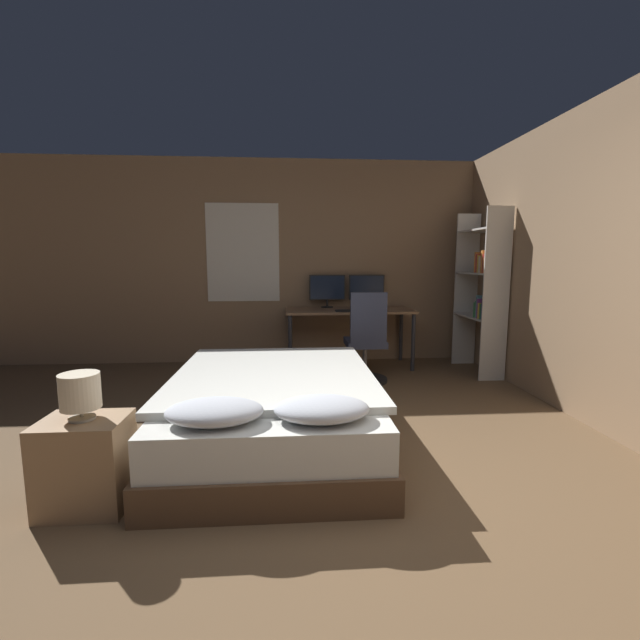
{
  "coord_description": "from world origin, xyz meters",
  "views": [
    {
      "loc": [
        -0.36,
        -1.93,
        1.38
      ],
      "look_at": [
        -0.03,
        2.55,
        0.75
      ],
      "focal_mm": 24.0,
      "sensor_mm": 36.0,
      "label": 1
    }
  ],
  "objects_px": {
    "nightstand": "(86,464)",
    "bedside_lamp": "(80,392)",
    "desk": "(349,316)",
    "monitor_left": "(327,289)",
    "bookshelf": "(483,285)",
    "bed": "(274,409)",
    "keyboard": "(352,311)",
    "monitor_right": "(367,289)",
    "office_chair": "(366,347)",
    "computer_mouse": "(376,310)"
  },
  "relations": [
    {
      "from": "bed",
      "to": "monitor_right",
      "type": "relative_size",
      "value": 4.39
    },
    {
      "from": "bed",
      "to": "bookshelf",
      "type": "distance_m",
      "value": 3.18
    },
    {
      "from": "bed",
      "to": "office_chair",
      "type": "bearing_deg",
      "value": 57.66
    },
    {
      "from": "desk",
      "to": "bookshelf",
      "type": "bearing_deg",
      "value": -16.66
    },
    {
      "from": "monitor_left",
      "to": "monitor_right",
      "type": "relative_size",
      "value": 1.0
    },
    {
      "from": "desk",
      "to": "monitor_left",
      "type": "bearing_deg",
      "value": 137.94
    },
    {
      "from": "bedside_lamp",
      "to": "monitor_left",
      "type": "distance_m",
      "value": 3.74
    },
    {
      "from": "monitor_right",
      "to": "bookshelf",
      "type": "height_order",
      "value": "bookshelf"
    },
    {
      "from": "monitor_right",
      "to": "keyboard",
      "type": "relative_size",
      "value": 1.16
    },
    {
      "from": "monitor_left",
      "to": "bookshelf",
      "type": "height_order",
      "value": "bookshelf"
    },
    {
      "from": "bed",
      "to": "monitor_left",
      "type": "xyz_separation_m",
      "value": [
        0.63,
        2.55,
        0.74
      ]
    },
    {
      "from": "desk",
      "to": "monitor_right",
      "type": "xyz_separation_m",
      "value": [
        0.27,
        0.24,
        0.33
      ]
    },
    {
      "from": "monitor_right",
      "to": "computer_mouse",
      "type": "xyz_separation_m",
      "value": [
        0.03,
        -0.48,
        -0.23
      ]
    },
    {
      "from": "desk",
      "to": "computer_mouse",
      "type": "distance_m",
      "value": 0.39
    },
    {
      "from": "bedside_lamp",
      "to": "bookshelf",
      "type": "height_order",
      "value": "bookshelf"
    },
    {
      "from": "bedside_lamp",
      "to": "monitor_right",
      "type": "xyz_separation_m",
      "value": [
        2.18,
        3.34,
        0.33
      ]
    },
    {
      "from": "nightstand",
      "to": "computer_mouse",
      "type": "xyz_separation_m",
      "value": [
        2.21,
        2.86,
        0.51
      ]
    },
    {
      "from": "computer_mouse",
      "to": "office_chair",
      "type": "xyz_separation_m",
      "value": [
        -0.21,
        -0.53,
        -0.36
      ]
    },
    {
      "from": "bed",
      "to": "monitor_right",
      "type": "distance_m",
      "value": 2.9
    },
    {
      "from": "desk",
      "to": "keyboard",
      "type": "xyz_separation_m",
      "value": [
        0.0,
        -0.24,
        0.09
      ]
    },
    {
      "from": "bed",
      "to": "desk",
      "type": "relative_size",
      "value": 1.28
    },
    {
      "from": "monitor_left",
      "to": "monitor_right",
      "type": "distance_m",
      "value": 0.53
    },
    {
      "from": "bed",
      "to": "monitor_left",
      "type": "relative_size",
      "value": 4.39
    },
    {
      "from": "keyboard",
      "to": "computer_mouse",
      "type": "xyz_separation_m",
      "value": [
        0.29,
        0.0,
        0.01
      ]
    },
    {
      "from": "keyboard",
      "to": "desk",
      "type": "bearing_deg",
      "value": 90.0
    },
    {
      "from": "office_chair",
      "to": "keyboard",
      "type": "bearing_deg",
      "value": 98.92
    },
    {
      "from": "nightstand",
      "to": "bedside_lamp",
      "type": "height_order",
      "value": "bedside_lamp"
    },
    {
      "from": "computer_mouse",
      "to": "office_chair",
      "type": "relative_size",
      "value": 0.07
    },
    {
      "from": "monitor_right",
      "to": "office_chair",
      "type": "height_order",
      "value": "monitor_right"
    },
    {
      "from": "desk",
      "to": "monitor_left",
      "type": "relative_size",
      "value": 3.43
    },
    {
      "from": "keyboard",
      "to": "bookshelf",
      "type": "xyz_separation_m",
      "value": [
        1.55,
        -0.23,
        0.32
      ]
    },
    {
      "from": "bedside_lamp",
      "to": "desk",
      "type": "distance_m",
      "value": 3.64
    },
    {
      "from": "desk",
      "to": "bookshelf",
      "type": "distance_m",
      "value": 1.67
    },
    {
      "from": "bed",
      "to": "monitor_right",
      "type": "xyz_separation_m",
      "value": [
        1.16,
        2.55,
        0.74
      ]
    },
    {
      "from": "monitor_right",
      "to": "keyboard",
      "type": "distance_m",
      "value": 0.6
    },
    {
      "from": "bed",
      "to": "bookshelf",
      "type": "bearing_deg",
      "value": 37.05
    },
    {
      "from": "bed",
      "to": "nightstand",
      "type": "distance_m",
      "value": 1.29
    },
    {
      "from": "computer_mouse",
      "to": "office_chair",
      "type": "height_order",
      "value": "office_chair"
    },
    {
      "from": "bed",
      "to": "keyboard",
      "type": "bearing_deg",
      "value": 66.63
    },
    {
      "from": "keyboard",
      "to": "bookshelf",
      "type": "relative_size",
      "value": 0.21
    },
    {
      "from": "bedside_lamp",
      "to": "desk",
      "type": "xyz_separation_m",
      "value": [
        1.92,
        3.1,
        -0.0
      ]
    },
    {
      "from": "nightstand",
      "to": "monitor_right",
      "type": "height_order",
      "value": "monitor_right"
    },
    {
      "from": "bedside_lamp",
      "to": "computer_mouse",
      "type": "distance_m",
      "value": 3.62
    },
    {
      "from": "monitor_right",
      "to": "office_chair",
      "type": "distance_m",
      "value": 1.18
    },
    {
      "from": "bed",
      "to": "keyboard",
      "type": "xyz_separation_m",
      "value": [
        0.9,
        2.08,
        0.5
      ]
    },
    {
      "from": "bed",
      "to": "monitor_right",
      "type": "bearing_deg",
      "value": 65.51
    },
    {
      "from": "bedside_lamp",
      "to": "monitor_left",
      "type": "height_order",
      "value": "monitor_left"
    },
    {
      "from": "nightstand",
      "to": "office_chair",
      "type": "bearing_deg",
      "value": 49.44
    },
    {
      "from": "monitor_right",
      "to": "computer_mouse",
      "type": "relative_size",
      "value": 6.8
    },
    {
      "from": "bed",
      "to": "bedside_lamp",
      "type": "height_order",
      "value": "bedside_lamp"
    }
  ]
}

